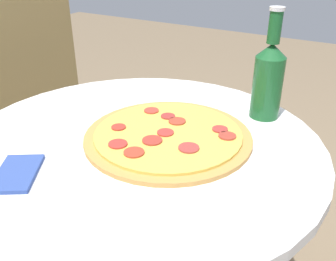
{
  "coord_description": "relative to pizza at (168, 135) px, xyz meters",
  "views": [
    {
      "loc": [
        -0.58,
        -0.43,
        1.1
      ],
      "look_at": [
        0.04,
        -0.05,
        0.71
      ],
      "focal_mm": 40.0,
      "sensor_mm": 36.0,
      "label": 1
    }
  ],
  "objects": [
    {
      "name": "pizza",
      "position": [
        0.0,
        0.0,
        0.0
      ],
      "size": [
        0.37,
        0.37,
        0.02
      ],
      "color": "#C68E47",
      "rests_on": "table"
    },
    {
      "name": "table",
      "position": [
        -0.04,
        0.05,
        -0.19
      ],
      "size": [
        0.81,
        0.81,
        0.69
      ],
      "color": "white",
      "rests_on": "ground_plane"
    },
    {
      "name": "napkin",
      "position": [
        -0.27,
        0.17,
        -0.0
      ],
      "size": [
        0.14,
        0.13,
        0.01
      ],
      "color": "#334C99",
      "rests_on": "table"
    },
    {
      "name": "beer_bottle",
      "position": [
        0.22,
        -0.14,
        0.09
      ],
      "size": [
        0.07,
        0.07,
        0.26
      ],
      "color": "#195628",
      "rests_on": "table"
    }
  ]
}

